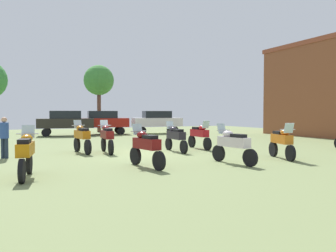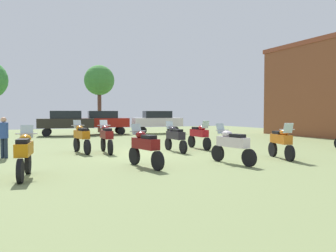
% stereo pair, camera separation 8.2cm
% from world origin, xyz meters
% --- Properties ---
extents(ground_plane, '(44.00, 52.00, 0.02)m').
position_xyz_m(ground_plane, '(0.00, 0.00, 0.01)').
color(ground_plane, '#748350').
extents(motorcycle_1, '(0.62, 2.23, 1.44)m').
position_xyz_m(motorcycle_1, '(1.73, -0.16, 0.73)').
color(motorcycle_1, black).
rests_on(motorcycle_1, ground).
extents(motorcycle_2, '(0.69, 2.15, 1.47)m').
position_xyz_m(motorcycle_2, '(-1.22, -3.91, 0.74)').
color(motorcycle_2, black).
rests_on(motorcycle_2, ground).
extents(motorcycle_3, '(0.67, 2.22, 1.45)m').
position_xyz_m(motorcycle_3, '(1.95, -4.45, 0.73)').
color(motorcycle_3, black).
rests_on(motorcycle_3, ground).
extents(motorcycle_4, '(0.65, 2.18, 1.51)m').
position_xyz_m(motorcycle_4, '(-2.43, 1.14, 0.76)').
color(motorcycle_4, black).
rests_on(motorcycle_4, ground).
extents(motorcycle_5, '(0.62, 2.24, 1.47)m').
position_xyz_m(motorcycle_5, '(3.39, 0.45, 0.74)').
color(motorcycle_5, black).
rests_on(motorcycle_5, ground).
extents(motorcycle_6, '(0.79, 2.03, 1.46)m').
position_xyz_m(motorcycle_6, '(4.48, -4.22, 0.73)').
color(motorcycle_6, black).
rests_on(motorcycle_6, ground).
extents(motorcycle_8, '(0.62, 2.25, 1.51)m').
position_xyz_m(motorcycle_8, '(-1.38, 0.70, 0.76)').
color(motorcycle_8, black).
rests_on(motorcycle_8, ground).
extents(motorcycle_9, '(0.67, 2.10, 1.49)m').
position_xyz_m(motorcycle_9, '(-4.99, -4.25, 0.75)').
color(motorcycle_9, black).
rests_on(motorcycle_9, ground).
extents(car_1, '(4.53, 2.45, 2.00)m').
position_xyz_m(car_1, '(-1.42, 13.45, 1.19)').
color(car_1, black).
rests_on(car_1, ground).
extents(car_2, '(4.52, 2.42, 2.00)m').
position_xyz_m(car_2, '(6.46, 13.41, 1.19)').
color(car_2, black).
rests_on(car_2, ground).
extents(car_3, '(4.49, 2.32, 2.00)m').
position_xyz_m(car_3, '(1.65, 13.92, 1.19)').
color(car_3, black).
rests_on(car_3, ground).
extents(person_1, '(0.47, 0.47, 1.68)m').
position_xyz_m(person_1, '(-5.62, 0.62, 1.00)').
color(person_1, '#202D3F').
rests_on(person_1, ground).
extents(tree_4, '(2.84, 2.84, 6.36)m').
position_xyz_m(tree_4, '(2.23, 17.55, 4.89)').
color(tree_4, brown).
rests_on(tree_4, ground).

